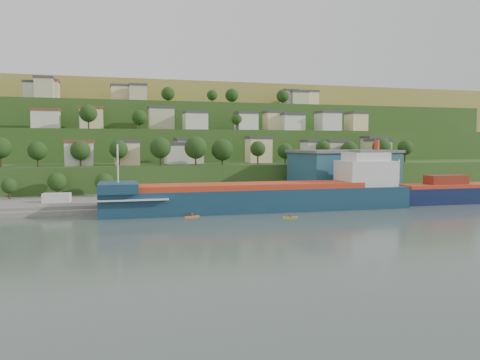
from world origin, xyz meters
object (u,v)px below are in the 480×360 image
object	(u,v)px
cargo_ship_near	(269,197)
cargo_ship_far	(480,193)
warehouse	(344,171)
kayak_orange	(192,216)
caravan	(57,199)

from	to	relation	value
cargo_ship_near	cargo_ship_far	xyz separation A→B (m)	(64.58, -0.56, -0.71)
cargo_ship_far	cargo_ship_near	bearing A→B (deg)	-178.58
cargo_ship_near	warehouse	xyz separation A→B (m)	(31.02, 18.76, 5.25)
cargo_ship_far	kayak_orange	bearing A→B (deg)	-174.23
warehouse	kayak_orange	xyz separation A→B (m)	(-51.90, -25.07, -8.17)
caravan	kayak_orange	size ratio (longest dim) A/B	1.81
cargo_ship_near	kayak_orange	size ratio (longest dim) A/B	21.26
cargo_ship_near	kayak_orange	world-z (taller)	cargo_ship_near
cargo_ship_near	caravan	xyz separation A→B (m)	(-51.67, 14.11, -0.43)
cargo_ship_far	warehouse	xyz separation A→B (m)	(-33.55, 19.32, 5.96)
cargo_ship_near	kayak_orange	bearing A→B (deg)	-161.27
cargo_ship_far	caravan	bearing A→B (deg)	174.73
cargo_ship_far	caravan	size ratio (longest dim) A/B	8.71
cargo_ship_far	kayak_orange	distance (m)	85.67
cargo_ship_near	caravan	size ratio (longest dim) A/B	11.72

